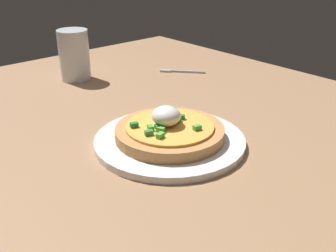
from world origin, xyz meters
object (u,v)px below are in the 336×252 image
Objects in this scene: plate at (168,140)px; pizza at (168,130)px; cup_near at (74,57)px; fork at (178,71)px.

pizza is (-0.01, -0.04, 1.95)cm from plate.
cup_near is (-40.46, 6.00, 4.75)cm from plate.
plate is 2.65× the size of fork.
cup_near is (-40.45, 6.04, 2.80)cm from pizza.
plate is 41.18cm from cup_near.
pizza is 39.93cm from fork.
pizza is 41.00cm from cup_near.
pizza is at bearing -8.50° from cup_near.
cup_near is 26.08cm from fork.
plate is 2.11× the size of cup_near.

